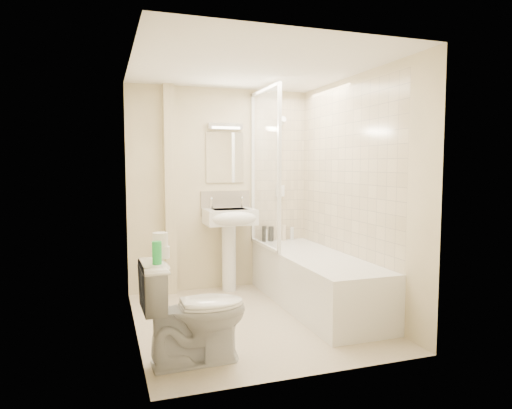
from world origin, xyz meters
name	(u,v)px	position (x,y,z in m)	size (l,w,h in m)	color
floor	(254,320)	(0.00, 0.00, 0.00)	(2.50, 2.50, 0.00)	beige
wall_back	(221,189)	(0.00, 1.25, 1.20)	(2.20, 0.02, 2.40)	beige
wall_left	(133,199)	(-1.10, 0.00, 1.20)	(0.02, 2.50, 2.40)	beige
wall_right	(356,194)	(1.10, 0.00, 1.20)	(0.02, 2.50, 2.40)	beige
ceiling	(253,66)	(0.00, 0.00, 2.40)	(2.20, 2.50, 0.02)	white
tile_back	(279,170)	(0.75, 1.24, 1.42)	(0.70, 0.01, 1.75)	beige
tile_right	(345,171)	(1.09, 0.20, 1.42)	(0.01, 2.10, 1.75)	beige
pipe_boxing	(170,190)	(-0.62, 1.19, 1.20)	(0.12, 0.12, 2.40)	beige
splashback	(225,203)	(0.05, 1.24, 1.03)	(0.60, 0.01, 0.30)	beige
mirror	(225,158)	(0.05, 1.24, 1.58)	(0.46, 0.01, 0.60)	white
strip_light	(225,126)	(0.05, 1.22, 1.95)	(0.42, 0.07, 0.07)	silver
bathtub	(315,279)	(0.75, 0.20, 0.29)	(0.70, 2.10, 0.55)	white
shower_screen	(265,169)	(0.40, 0.80, 1.45)	(0.04, 0.92, 1.80)	white
shower_fixture	(281,161)	(0.75, 1.19, 1.55)	(0.10, 0.16, 0.99)	white
pedestal_sink	(230,226)	(0.05, 1.01, 0.78)	(0.58, 0.51, 1.11)	white
bottle_black_a	(264,234)	(0.52, 1.16, 0.65)	(0.06, 0.06, 0.19)	black
bottle_white_a	(265,235)	(0.54, 1.16, 0.63)	(0.05, 0.05, 0.15)	white
bottle_black_b	(271,234)	(0.61, 1.16, 0.64)	(0.07, 0.07, 0.18)	black
bottle_cream	(284,233)	(0.78, 1.16, 0.65)	(0.06, 0.06, 0.19)	beige
bottle_white_b	(292,234)	(0.90, 1.16, 0.63)	(0.05, 0.05, 0.16)	silver
toilet	(195,311)	(-0.72, -0.76, 0.40)	(0.79, 0.47, 0.80)	white
toilet_roll_lower	(163,252)	(-0.94, -0.66, 0.84)	(0.10, 0.10, 0.09)	white
toilet_roll_upper	(160,239)	(-0.95, -0.65, 0.94)	(0.11, 0.11, 0.10)	white
green_bottle	(157,253)	(-1.00, -0.86, 0.88)	(0.07, 0.07, 0.16)	#2ACB55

